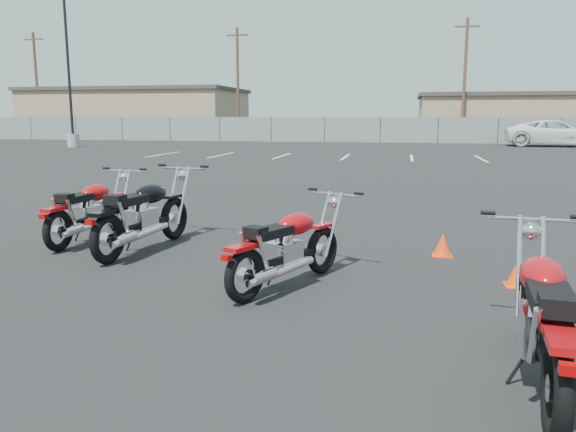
% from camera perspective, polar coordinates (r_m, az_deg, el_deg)
% --- Properties ---
extents(ground, '(120.00, 120.00, 0.00)m').
position_cam_1_polar(ground, '(6.47, -2.81, -6.54)').
color(ground, black).
rests_on(ground, ground).
extents(motorcycle_front_red, '(0.81, 2.09, 1.02)m').
position_cam_1_polar(motorcycle_front_red, '(8.88, -19.51, 0.53)').
color(motorcycle_front_red, black).
rests_on(motorcycle_front_red, ground).
extents(motorcycle_second_black, '(0.88, 2.27, 1.12)m').
position_cam_1_polar(motorcycle_second_black, '(8.01, -14.46, 0.13)').
color(motorcycle_second_black, black).
rests_on(motorcycle_second_black, ground).
extents(motorcycle_third_red, '(1.25, 1.93, 0.98)m').
position_cam_1_polar(motorcycle_third_red, '(6.10, -0.09, -3.22)').
color(motorcycle_third_red, black).
rests_on(motorcycle_third_red, ground).
extents(motorcycle_rear_red, '(0.83, 2.14, 1.05)m').
position_cam_1_polar(motorcycle_rear_red, '(4.31, 24.60, -9.42)').
color(motorcycle_rear_red, black).
rests_on(motorcycle_rear_red, ground).
extents(training_cone_near, '(0.27, 0.27, 0.32)m').
position_cam_1_polar(training_cone_near, '(6.69, 22.34, -5.32)').
color(training_cone_near, '#FF440D').
rests_on(training_cone_near, ground).
extents(training_cone_extra, '(0.26, 0.26, 0.31)m').
position_cam_1_polar(training_cone_extra, '(7.80, 15.43, -2.82)').
color(training_cone_extra, '#FF440D').
rests_on(training_cone_extra, ground).
extents(light_pole_west, '(0.80, 0.70, 11.91)m').
position_cam_1_polar(light_pole_west, '(36.92, -21.26, 11.57)').
color(light_pole_west, '#9B9893').
rests_on(light_pole_west, ground).
extents(chainlink_fence, '(80.06, 0.06, 1.80)m').
position_cam_1_polar(chainlink_fence, '(41.04, 9.36, 8.63)').
color(chainlink_fence, slate).
rests_on(chainlink_fence, ground).
extents(tan_building_west, '(18.40, 10.40, 4.30)m').
position_cam_1_polar(tan_building_west, '(53.46, -14.96, 10.09)').
color(tan_building_west, '#988362').
rests_on(tan_building_west, ground).
extents(tan_building_east, '(14.40, 9.40, 3.70)m').
position_cam_1_polar(tan_building_east, '(50.72, 21.31, 9.42)').
color(tan_building_east, '#988362').
rests_on(tan_building_east, ground).
extents(utility_pole_a, '(1.80, 0.24, 9.00)m').
position_cam_1_polar(utility_pole_a, '(55.02, -24.17, 12.18)').
color(utility_pole_a, '#4A3122').
rests_on(utility_pole_a, ground).
extents(utility_pole_b, '(1.80, 0.24, 9.00)m').
position_cam_1_polar(utility_pole_b, '(48.04, -5.13, 13.43)').
color(utility_pole_b, '#4A3122').
rests_on(utility_pole_b, ground).
extents(utility_pole_c, '(1.80, 0.24, 9.00)m').
position_cam_1_polar(utility_pole_c, '(45.31, 17.51, 13.22)').
color(utility_pole_c, '#4A3122').
rests_on(utility_pole_c, ground).
extents(parking_line_stripes, '(15.12, 4.00, 0.01)m').
position_cam_1_polar(parking_line_stripes, '(26.38, 2.59, 6.07)').
color(parking_line_stripes, silver).
rests_on(parking_line_stripes, ground).
extents(white_van, '(3.42, 7.05, 2.59)m').
position_cam_1_polar(white_van, '(38.95, 25.58, 8.30)').
color(white_van, white).
rests_on(white_van, ground).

